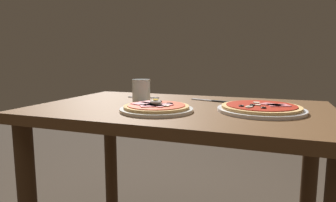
# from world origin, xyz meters

# --- Properties ---
(dining_table) EXTENTS (1.17, 0.73, 0.78)m
(dining_table) POSITION_xyz_m (0.00, 0.00, 0.64)
(dining_table) COLOR brown
(dining_table) RESTS_ON ground
(pizza_foreground) EXTENTS (0.27, 0.27, 0.05)m
(pizza_foreground) POSITION_xyz_m (-0.05, -0.14, 0.79)
(pizza_foreground) COLOR white
(pizza_foreground) RESTS_ON dining_table
(pizza_across_left) EXTENTS (0.32, 0.32, 0.03)m
(pizza_across_left) POSITION_xyz_m (0.31, -0.01, 0.79)
(pizza_across_left) COLOR white
(pizza_across_left) RESTS_ON dining_table
(water_glass_near) EXTENTS (0.08, 0.08, 0.10)m
(water_glass_near) POSITION_xyz_m (-0.19, 0.03, 0.82)
(water_glass_near) COLOR silver
(water_glass_near) RESTS_ON dining_table
(fork) EXTENTS (0.16, 0.03, 0.00)m
(fork) POSITION_xyz_m (-0.26, 0.18, 0.78)
(fork) COLOR silver
(fork) RESTS_ON dining_table
(knife) EXTENTS (0.19, 0.07, 0.01)m
(knife) POSITION_xyz_m (0.10, 0.18, 0.78)
(knife) COLOR silver
(knife) RESTS_ON dining_table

